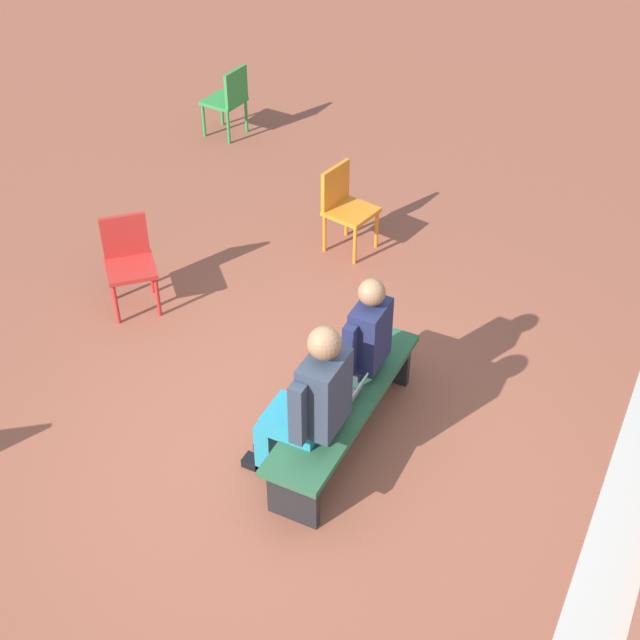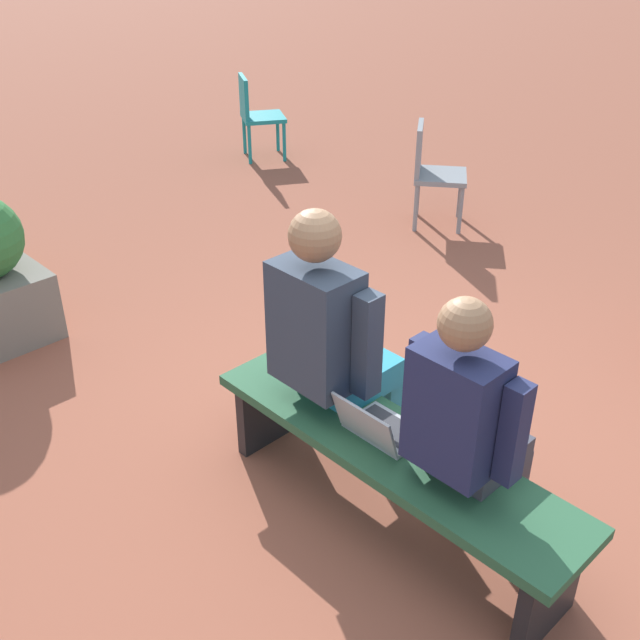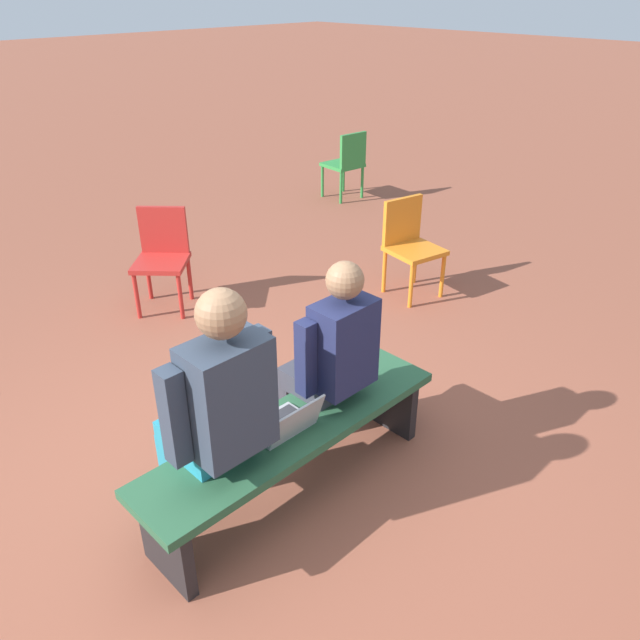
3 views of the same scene
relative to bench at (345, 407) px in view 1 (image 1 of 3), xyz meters
The scene contains 9 objects.
ground_plane 0.51m from the bench, 34.90° to the right, with size 60.00×60.00×0.00m, color brown.
concrete_strip 2.06m from the bench, 90.00° to the left, with size 5.64×0.40×0.01m, color #B7B2A8.
bench is the anchor object (origin of this frame).
person_student 0.47m from the bench, 168.99° to the right, with size 0.50×0.64×1.28m.
person_adult 0.57m from the bench, ahead, with size 0.57×0.72×1.39m.
laptop 0.16m from the bench, 10.92° to the left, with size 0.32×0.29×0.21m.
plastic_chair_far_left 2.54m from the bench, 106.87° to the right, with size 0.59×0.59×0.84m.
plastic_chair_near_bench_left 5.22m from the bench, 139.75° to the right, with size 0.45×0.45×0.84m.
plastic_chair_far_right 2.66m from the bench, 154.70° to the right, with size 0.49×0.49×0.84m.
Camera 1 is at (3.97, 2.14, 4.82)m, focal length 50.00 mm.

